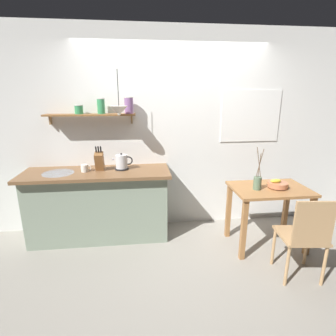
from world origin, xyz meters
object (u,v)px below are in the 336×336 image
Objects in this scene: knife_block at (99,161)px; coffee_mug_by_sink at (85,168)px; fruit_bowl at (277,184)px; electric_kettle at (122,162)px; twig_vase at (257,182)px; dining_table at (269,199)px; dining_chair_near at (305,234)px; pendant_lamp at (119,111)px.

knife_block is 0.20m from coffee_mug_by_sink.
fruit_bowl is at bearing -12.77° from knife_block.
electric_kettle is at bearing 164.95° from fruit_bowl.
twig_vase reaches higher than knife_block.
coffee_mug_by_sink is (-2.23, 0.43, 0.34)m from dining_table.
electric_kettle is 0.46m from coffee_mug_by_sink.
dining_chair_near is at bearing -25.59° from coffee_mug_by_sink.
dining_table is 0.67m from dining_chair_near.
pendant_lamp is (0.28, -0.05, 0.62)m from knife_block.
twig_vase is 1.94m from knife_block.
fruit_bowl is 1.93m from electric_kettle.
twig_vase is at bearing -15.95° from pendant_lamp.
electric_kettle reaches higher than dining_table.
pendant_lamp reaches higher than fruit_bowl.
pendant_lamp is at bearing -88.27° from electric_kettle.
twig_vase reaches higher than fruit_bowl.
electric_kettle reaches higher than coffee_mug_by_sink.
fruit_bowl is at bearing -15.05° from electric_kettle.
knife_block is at bearing 167.14° from dining_table.
twig_vase is at bearing -18.11° from electric_kettle.
twig_vase reaches higher than dining_table.
knife_block is (-0.28, -0.02, 0.03)m from electric_kettle.
coffee_mug_by_sink is (-2.05, 0.47, 0.11)m from twig_vase.
fruit_bowl is 2.09m from pendant_lamp.
coffee_mug_by_sink reaches higher than dining_table.
dining_table is 2.30m from coffee_mug_by_sink.
knife_block is 2.46× the size of coffee_mug_by_sink.
fruit_bowl is 0.45× the size of pendant_lamp.
coffee_mug_by_sink is at bearing 169.04° from dining_table.
fruit_bowl is at bearing -10.94° from coffee_mug_by_sink.
fruit_bowl is 0.46× the size of twig_vase.
electric_kettle is 0.49× the size of pendant_lamp.
twig_vase reaches higher than dining_chair_near.
twig_vase is at bearing -175.44° from fruit_bowl.
dining_chair_near is 7.18× the size of coffee_mug_by_sink.
dining_table is 1.72× the size of pendant_lamp.
dining_table is 1.88m from electric_kettle.
fruit_bowl is (0.03, 0.65, 0.30)m from dining_chair_near.
pendant_lamp reaches higher than electric_kettle.
twig_vase is (-0.18, -0.04, 0.24)m from dining_table.
electric_kettle is at bearing 91.73° from pendant_lamp.
dining_chair_near is 1.80× the size of twig_vase.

